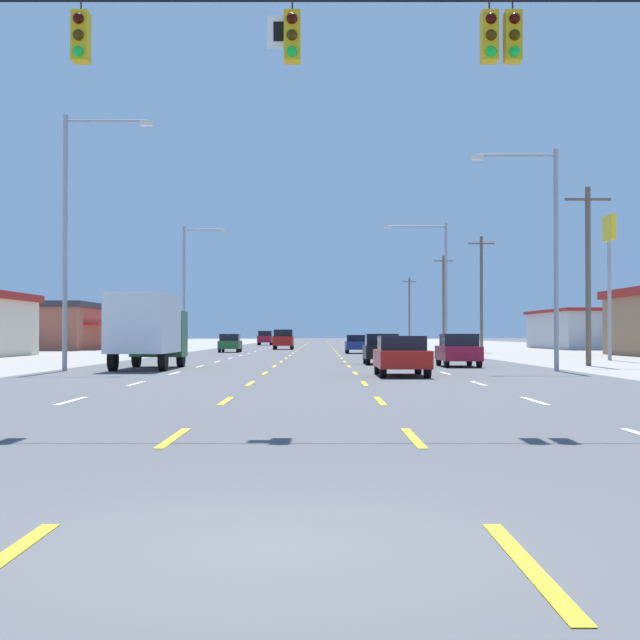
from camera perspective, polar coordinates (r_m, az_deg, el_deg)
ground_plane at (r=72.63m, az=-0.04°, el=-2.07°), size 572.00×572.00×0.00m
lot_apron_left at (r=76.86m, az=-18.84°, el=-1.96°), size 28.00×440.00×0.01m
lot_apron_right at (r=76.61m, az=18.82°, el=-1.96°), size 28.00×440.00×0.01m
lane_markings at (r=111.13m, az=0.06°, el=-1.65°), size 10.64×227.60×0.01m
signal_span_wire at (r=17.36m, az=-0.36°, el=11.65°), size 25.94×0.53×8.66m
sedan_inner_right_nearest at (r=33.95m, az=5.26°, el=-2.16°), size 1.80×4.50×1.46m
box_truck_far_left_near at (r=41.03m, az=-10.23°, el=-0.42°), size 2.40×7.20×3.23m
hatchback_far_right_mid at (r=44.00m, az=8.73°, el=-1.82°), size 1.72×3.90×1.54m
hatchback_inner_right_midfar at (r=47.17m, az=4.03°, el=-1.77°), size 1.72×3.90×1.54m
sedan_inner_right_far at (r=73.75m, az=2.53°, el=-1.47°), size 1.80×4.50×1.46m
hatchback_far_left_farther at (r=78.54m, az=-5.26°, el=-1.41°), size 1.72×3.90×1.54m
suv_inner_left_farthest at (r=92.99m, az=-1.98°, el=-1.18°), size 1.98×4.90×1.98m
suv_far_left_distant_a at (r=129.73m, az=-3.11°, el=-1.09°), size 1.98×4.90×1.98m
storefront_left_row_2 at (r=95.74m, az=-16.37°, el=-0.36°), size 12.44×15.23×4.58m
storefront_right_row_2 at (r=101.67m, az=17.27°, el=-0.54°), size 12.90×18.55×4.06m
pole_sign_right_row_1 at (r=56.78m, az=17.53°, el=3.94°), size 0.24×1.80×8.44m
streetlight_left_row_0 at (r=40.00m, az=-14.60°, el=5.63°), size 3.72×0.26×10.60m
streetlight_right_row_0 at (r=39.72m, az=14.01°, el=4.59°), size 3.62×0.26×9.17m
streetlight_left_row_1 at (r=72.84m, az=-7.82°, el=2.37°), size 3.45×0.26×9.87m
streetlight_right_row_1 at (r=72.73m, az=7.57°, el=2.60°), size 4.84×0.26×10.12m
utility_pole_right_row_0 at (r=46.41m, az=16.34°, el=2.82°), size 2.20×0.26×8.58m
utility_pole_right_row_1 at (r=78.47m, az=10.11°, el=1.70°), size 2.20×0.26×9.65m
utility_pole_right_row_2 at (r=107.19m, az=7.82°, el=1.23°), size 2.20×0.26×10.49m
utility_pole_right_row_3 at (r=143.37m, az=5.75°, el=0.64°), size 2.20×0.26×10.18m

